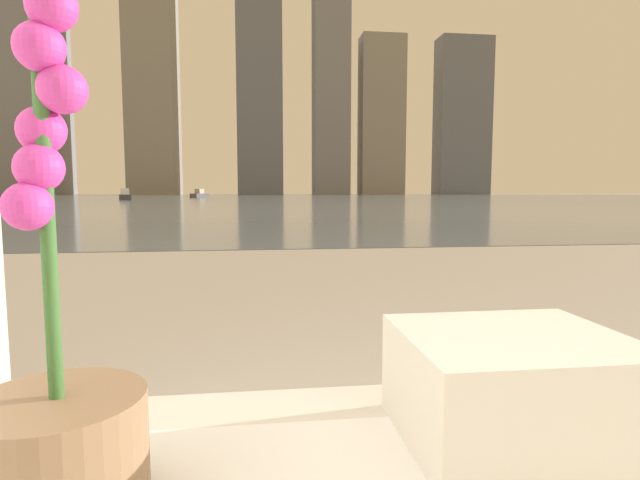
# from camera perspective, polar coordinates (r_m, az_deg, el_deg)

# --- Properties ---
(potted_orchid) EXTENTS (0.14, 0.14, 0.44)m
(potted_orchid) POSITION_cam_1_polar(r_m,az_deg,el_deg) (0.49, -27.79, -16.76)
(potted_orchid) COLOR #8C6B4C
(potted_orchid) RESTS_ON bathtub
(towel_stack) EXTENTS (0.24, 0.21, 0.12)m
(towel_stack) POSITION_cam_1_polar(r_m,az_deg,el_deg) (0.61, 21.05, -15.40)
(towel_stack) COLOR silver
(towel_stack) RESTS_ON bathtub
(harbor_water) EXTENTS (180.00, 110.00, 0.01)m
(harbor_water) POSITION_cam_1_polar(r_m,az_deg,el_deg) (61.72, -7.03, 4.82)
(harbor_water) COLOR slate
(harbor_water) RESTS_ON ground_plane
(harbor_boat_1) EXTENTS (1.68, 2.94, 1.04)m
(harbor_boat_1) POSITION_cam_1_polar(r_m,az_deg,el_deg) (48.75, -21.39, 4.72)
(harbor_boat_1) COLOR #2D2D33
(harbor_boat_1) RESTS_ON harbor_water
(harbor_boat_2) EXTENTS (2.15, 3.03, 1.08)m
(harbor_boat_2) POSITION_cam_1_polar(r_m,az_deg,el_deg) (64.67, -13.61, 5.08)
(harbor_boat_2) COLOR #4C4C51
(harbor_boat_2) RESTS_ON harbor_water
(skyline_tower_0) EXTENTS (12.13, 13.97, 55.39)m
(skyline_tower_0) POSITION_cam_1_polar(r_m,az_deg,el_deg) (129.82, -30.16, 16.81)
(skyline_tower_0) COLOR slate
(skyline_tower_0) RESTS_ON ground_plane
(skyline_tower_1) EXTENTS (10.11, 12.84, 67.72)m
(skyline_tower_1) POSITION_cam_1_polar(r_m,az_deg,el_deg) (124.29, -18.71, 20.73)
(skyline_tower_1) COLOR gray
(skyline_tower_1) RESTS_ON ground_plane
(skyline_tower_2) EXTENTS (10.22, 8.09, 49.05)m
(skyline_tower_2) POSITION_cam_1_polar(r_m,az_deg,el_deg) (120.09, -6.95, 16.95)
(skyline_tower_2) COLOR slate
(skyline_tower_2) RESTS_ON ground_plane
(skyline_tower_3) EXTENTS (8.16, 7.72, 54.84)m
(skyline_tower_3) POSITION_cam_1_polar(r_m,az_deg,el_deg) (122.01, 1.25, 18.19)
(skyline_tower_3) COLOR slate
(skyline_tower_3) RESTS_ON ground_plane
(skyline_tower_4) EXTENTS (10.32, 6.27, 36.95)m
(skyline_tower_4) POSITION_cam_1_polar(r_m,az_deg,el_deg) (122.77, 7.04, 13.83)
(skyline_tower_4) COLOR gray
(skyline_tower_4) RESTS_ON ground_plane
(skyline_tower_5) EXTENTS (12.65, 6.47, 37.29)m
(skyline_tower_5) POSITION_cam_1_polar(r_m,az_deg,el_deg) (129.19, 15.95, 13.32)
(skyline_tower_5) COLOR slate
(skyline_tower_5) RESTS_ON ground_plane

